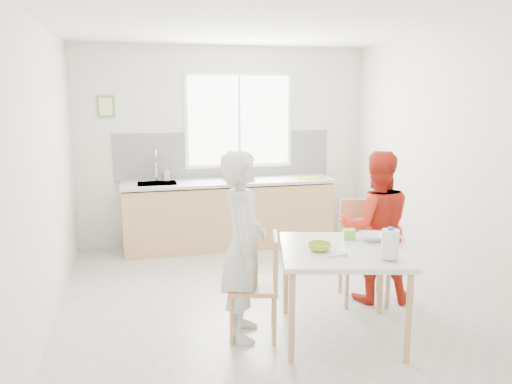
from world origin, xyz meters
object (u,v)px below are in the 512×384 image
(chair_left, at_px, (261,281))
(wine_bottle_b, at_px, (232,168))
(milk_jug, at_px, (390,243))
(person_white, at_px, (244,246))
(bowl_green, at_px, (319,247))
(person_red, at_px, (376,227))
(chair_far, at_px, (363,246))
(dining_table, at_px, (342,258))
(wine_bottle_a, at_px, (228,168))
(bowl_white, at_px, (372,237))

(chair_left, relative_size, wine_bottle_b, 2.99)
(milk_jug, relative_size, wine_bottle_b, 0.81)
(person_white, bearing_deg, chair_left, -90.00)
(milk_jug, distance_m, wine_bottle_b, 3.29)
(bowl_green, bearing_deg, person_red, 37.75)
(chair_far, bearing_deg, dining_table, -112.96)
(chair_far, distance_m, wine_bottle_a, 2.41)
(person_red, height_order, bowl_white, person_red)
(chair_far, distance_m, wine_bottle_b, 2.41)
(person_red, height_order, wine_bottle_a, person_red)
(dining_table, xyz_separation_m, bowl_green, (-0.21, -0.00, 0.11))
(person_white, height_order, wine_bottle_a, person_white)
(chair_far, xyz_separation_m, wine_bottle_a, (-0.99, 2.13, 0.53))
(person_red, bearing_deg, chair_far, -21.26)
(person_red, bearing_deg, person_white, 31.32)
(wine_bottle_b, bearing_deg, chair_left, -95.81)
(bowl_white, distance_m, wine_bottle_b, 2.82)
(dining_table, xyz_separation_m, wine_bottle_b, (-0.39, 2.88, 0.37))
(chair_far, bearing_deg, bowl_white, -94.96)
(bowl_green, relative_size, wine_bottle_b, 0.65)
(person_white, relative_size, bowl_green, 8.28)
(person_red, xyz_separation_m, milk_jug, (-0.39, -1.00, 0.15))
(person_white, xyz_separation_m, wine_bottle_b, (0.42, 2.68, 0.27))
(chair_far, relative_size, person_white, 0.63)
(chair_far, relative_size, milk_jug, 4.12)
(person_white, relative_size, wine_bottle_a, 5.02)
(bowl_green, relative_size, wine_bottle_a, 0.61)
(wine_bottle_a, bearing_deg, bowl_white, -73.39)
(chair_left, height_order, wine_bottle_a, wine_bottle_a)
(bowl_green, height_order, wine_bottle_a, wine_bottle_a)
(person_white, xyz_separation_m, person_red, (1.44, 0.45, -0.04))
(chair_left, height_order, person_white, person_white)
(person_red, xyz_separation_m, wine_bottle_a, (-1.08, 2.20, 0.32))
(bowl_green, xyz_separation_m, bowl_white, (0.56, 0.17, -0.00))
(person_red, distance_m, milk_jug, 1.08)
(chair_far, distance_m, milk_jug, 1.16)
(chair_far, xyz_separation_m, wine_bottle_b, (-0.93, 2.16, 0.52))
(chair_far, height_order, bowl_green, chair_far)
(person_white, distance_m, person_red, 1.51)
(person_white, height_order, bowl_green, person_white)
(chair_left, height_order, bowl_green, chair_left)
(dining_table, xyz_separation_m, wine_bottle_a, (-0.45, 2.85, 0.38))
(dining_table, bearing_deg, person_white, 165.99)
(bowl_white, xyz_separation_m, wine_bottle_a, (-0.80, 2.68, 0.27))
(person_red, height_order, wine_bottle_b, person_red)
(chair_left, xyz_separation_m, bowl_white, (1.01, 0.00, 0.32))
(dining_table, xyz_separation_m, chair_far, (0.54, 0.72, -0.15))
(chair_far, relative_size, bowl_white, 4.27)
(milk_jug, height_order, wine_bottle_a, wine_bottle_a)
(person_red, xyz_separation_m, bowl_white, (-0.28, -0.48, 0.05))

